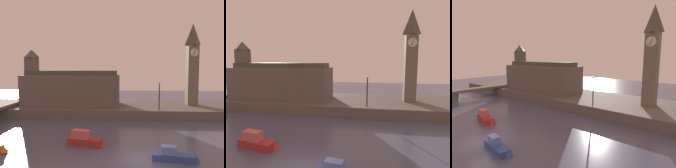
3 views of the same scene
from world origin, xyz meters
The scene contains 8 objects.
ground_plane centered at (0.00, 0.00, 0.00)m, with size 120.00×120.00×0.00m, color #474C66.
far_embankment centered at (0.00, 20.00, 0.75)m, with size 70.00×12.00×1.50m, color #5B544C.
clock_tower centered at (10.58, 20.32, 8.99)m, with size 1.98×2.04×14.41m.
parliament_hall centered at (-11.08, 18.84, 4.53)m, with size 16.66×6.48×9.87m.
bridge_span centered at (-21.26, 5.07, 1.58)m, with size 2.25×30.17×2.13m.
streetlamp centered at (3.99, 15.23, 4.18)m, with size 0.36×0.36×4.35m.
boat_tour_blue centered at (3.06, 0.05, 0.41)m, with size 4.19×1.47×1.40m.
boat_dinghy_red centered at (-5.35, 3.31, 0.55)m, with size 4.28×1.93×1.62m.
Camera 3 is at (17.96, -8.53, 8.67)m, focal length 29.76 mm.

